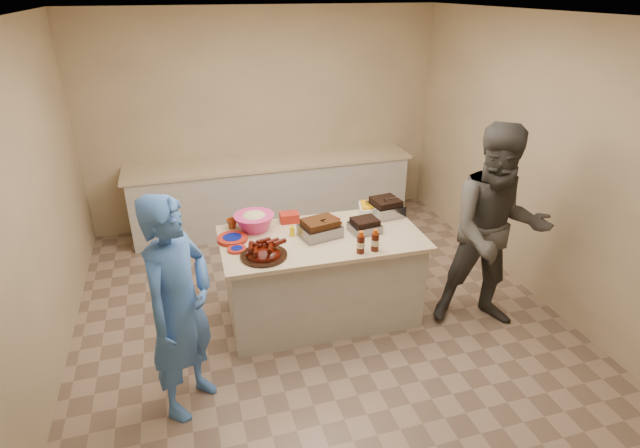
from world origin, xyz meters
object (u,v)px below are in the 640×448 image
object	(u,v)px
guest_gray	(481,320)
bbq_bottle_a	(360,253)
coleslaw_bowl	(255,230)
rib_platter	(264,256)
bbq_bottle_b	(375,250)
mustard_bottle	(292,236)
guest_blue	(193,400)
roasting_pan	(385,215)
plastic_cup	(232,228)
island	(321,315)

from	to	relation	value
guest_gray	bbq_bottle_a	bearing A→B (deg)	-167.44
guest_gray	coleslaw_bowl	bearing A→B (deg)	176.31
rib_platter	guest_gray	bearing A→B (deg)	-8.43
coleslaw_bowl	bbq_bottle_b	world-z (taller)	coleslaw_bowl
mustard_bottle	guest_gray	size ratio (longest dim) A/B	0.06
rib_platter	bbq_bottle_b	world-z (taller)	bbq_bottle_b
guest_blue	guest_gray	world-z (taller)	guest_gray
roasting_pan	bbq_bottle_b	distance (m)	0.75
plastic_cup	rib_platter	bearing A→B (deg)	-73.56
island	guest_gray	size ratio (longest dim) A/B	0.95
bbq_bottle_b	guest_gray	xyz separation A→B (m)	(1.09, -0.13, -0.86)
bbq_bottle_a	mustard_bottle	distance (m)	0.67
roasting_pan	bbq_bottle_b	world-z (taller)	bbq_bottle_b
guest_blue	rib_platter	bearing A→B (deg)	-12.27
coleslaw_bowl	bbq_bottle_b	size ratio (longest dim) A/B	1.88
island	roasting_pan	world-z (taller)	roasting_pan
coleslaw_bowl	plastic_cup	world-z (taller)	coleslaw_bowl
rib_platter	guest_gray	size ratio (longest dim) A/B	0.21
roasting_pan	bbq_bottle_a	size ratio (longest dim) A/B	1.46
mustard_bottle	plastic_cup	world-z (taller)	mustard_bottle
roasting_pan	bbq_bottle_a	distance (m)	0.83
guest_blue	coleslaw_bowl	bearing A→B (deg)	5.56
bbq_bottle_a	bbq_bottle_b	bearing A→B (deg)	1.51
coleslaw_bowl	rib_platter	bearing A→B (deg)	-91.48
coleslaw_bowl	bbq_bottle_b	xyz separation A→B (m)	(0.91, -0.69, 0.00)
roasting_pan	guest_gray	distance (m)	1.36
coleslaw_bowl	guest_gray	bearing A→B (deg)	-22.36
rib_platter	bbq_bottle_a	world-z (taller)	bbq_bottle_a
coleslaw_bowl	guest_blue	size ratio (longest dim) A/B	0.22
bbq_bottle_a	plastic_cup	xyz separation A→B (m)	(-0.98, 0.78, 0.00)
island	rib_platter	xyz separation A→B (m)	(-0.57, -0.22, 0.86)
island	bbq_bottle_a	world-z (taller)	bbq_bottle_a
plastic_cup	guest_blue	xyz separation A→B (m)	(-0.52, -1.18, -0.86)
coleslaw_bowl	guest_gray	world-z (taller)	coleslaw_bowl
roasting_pan	plastic_cup	bearing A→B (deg)	167.84
island	plastic_cup	xyz separation A→B (m)	(-0.75, 0.40, 0.86)
plastic_cup	guest_gray	bearing A→B (deg)	-22.60
mustard_bottle	bbq_bottle_b	bearing A→B (deg)	-37.61
rib_platter	bbq_bottle_a	xyz separation A→B (m)	(0.79, -0.17, 0.00)
island	guest_blue	world-z (taller)	island
island	coleslaw_bowl	bearing A→B (deg)	152.41
island	guest_blue	xyz separation A→B (m)	(-1.27, -0.78, 0.00)
roasting_pan	guest_gray	size ratio (longest dim) A/B	0.15
rib_platter	plastic_cup	distance (m)	0.64
bbq_bottle_b	guest_gray	world-z (taller)	bbq_bottle_b
island	bbq_bottle_b	world-z (taller)	bbq_bottle_b
roasting_pan	coleslaw_bowl	xyz separation A→B (m)	(-1.29, 0.04, 0.00)
plastic_cup	guest_gray	xyz separation A→B (m)	(2.19, -0.91, -0.86)
mustard_bottle	rib_platter	bearing A→B (deg)	-136.03
roasting_pan	plastic_cup	size ratio (longest dim) A/B	2.92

